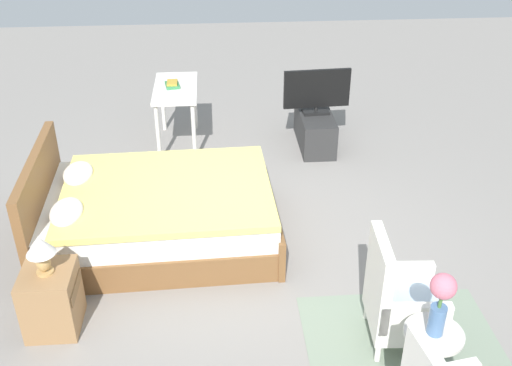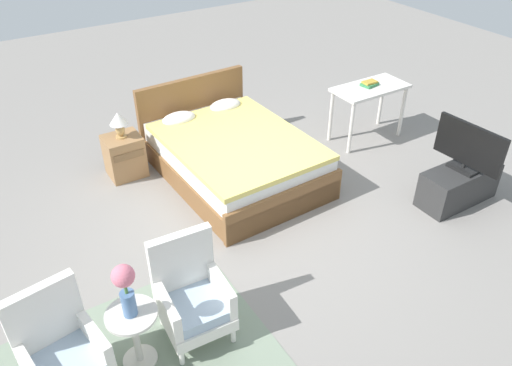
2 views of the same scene
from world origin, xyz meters
name	(u,v)px [view 2 (image 2 of 2)]	position (x,y,z in m)	size (l,w,h in m)	color
ground_plane	(256,218)	(0.00, 0.00, 0.00)	(16.00, 16.00, 0.00)	gray
floor_rug	(140,359)	(-1.78, -1.08, 0.00)	(2.10, 1.50, 0.01)	gray
bed	(232,155)	(0.22, 0.91, 0.30)	(1.63, 2.24, 0.96)	brown
armchair_by_window_left	(62,354)	(-2.31, -1.02, 0.38)	(0.62, 0.62, 0.92)	white
armchair_by_window_right	(192,297)	(-1.26, -1.02, 0.38)	(0.57, 0.57, 0.92)	white
side_table	(135,332)	(-1.78, -1.09, 0.35)	(0.40, 0.40, 0.56)	beige
flower_vase	(125,286)	(-1.78, -1.09, 0.86)	(0.17, 0.17, 0.48)	#4C709E
nightstand	(125,156)	(-0.91, 1.63, 0.27)	(0.44, 0.41, 0.53)	#997047
table_lamp	(119,121)	(-0.91, 1.63, 0.75)	(0.22, 0.22, 0.33)	tan
tv_stand	(458,185)	(2.17, -0.95, 0.22)	(0.96, 0.40, 0.44)	#2D2D2D
tv_flatscreen	(469,147)	(2.17, -0.95, 0.72)	(0.22, 0.82, 0.55)	black
vanity_desk	(370,95)	(2.30, 0.76, 0.66)	(1.04, 0.52, 0.78)	silver
book_stack	(370,84)	(2.30, 0.80, 0.81)	(0.25, 0.19, 0.06)	#337A47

